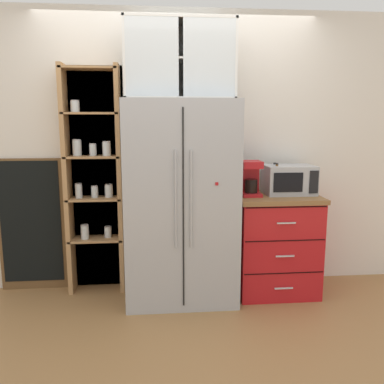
# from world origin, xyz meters

# --- Properties ---
(ground_plane) EXTENTS (10.83, 10.83, 0.00)m
(ground_plane) POSITION_xyz_m (0.00, 0.00, 0.00)
(ground_plane) COLOR #9E7042
(wall_back_cream) EXTENTS (5.12, 0.10, 2.55)m
(wall_back_cream) POSITION_xyz_m (0.00, 0.40, 1.27)
(wall_back_cream) COLOR silver
(wall_back_cream) RESTS_ON ground
(refrigerator) EXTENTS (0.95, 0.68, 1.74)m
(refrigerator) POSITION_xyz_m (0.00, 0.02, 0.87)
(refrigerator) COLOR #ADAFB5
(refrigerator) RESTS_ON ground
(pantry_shelf_column) EXTENTS (0.55, 0.26, 2.05)m
(pantry_shelf_column) POSITION_xyz_m (-0.77, 0.30, 1.05)
(pantry_shelf_column) COLOR brown
(pantry_shelf_column) RESTS_ON ground
(counter_cabinet) EXTENTS (0.74, 0.60, 0.91)m
(counter_cabinet) POSITION_xyz_m (0.87, 0.07, 0.46)
(counter_cabinet) COLOR red
(counter_cabinet) RESTS_ON ground
(microwave) EXTENTS (0.44, 0.33, 0.26)m
(microwave) POSITION_xyz_m (0.99, 0.12, 1.04)
(microwave) COLOR #ADAFB5
(microwave) RESTS_ON counter_cabinet
(coffee_maker) EXTENTS (0.17, 0.20, 0.31)m
(coffee_maker) POSITION_xyz_m (0.62, 0.07, 1.06)
(coffee_maker) COLOR red
(coffee_maker) RESTS_ON counter_cabinet
(mug_charcoal) EXTENTS (0.11, 0.08, 0.08)m
(mug_charcoal) POSITION_xyz_m (0.87, 0.01, 0.95)
(mug_charcoal) COLOR #2D2D33
(mug_charcoal) RESTS_ON counter_cabinet
(bottle_amber) EXTENTS (0.06, 0.06, 0.28)m
(bottle_amber) POSITION_xyz_m (0.87, 0.09, 1.03)
(bottle_amber) COLOR brown
(bottle_amber) RESTS_ON counter_cabinet
(bottle_clear) EXTENTS (0.07, 0.07, 0.28)m
(bottle_clear) POSITION_xyz_m (0.87, 0.16, 1.03)
(bottle_clear) COLOR silver
(bottle_clear) RESTS_ON counter_cabinet
(upper_cabinet) EXTENTS (0.91, 0.32, 0.64)m
(upper_cabinet) POSITION_xyz_m (0.00, 0.07, 2.06)
(upper_cabinet) COLOR silver
(upper_cabinet) RESTS_ON refrigerator
(chalkboard_menu) EXTENTS (0.60, 0.04, 1.23)m
(chalkboard_menu) POSITION_xyz_m (-1.36, 0.33, 0.62)
(chalkboard_menu) COLOR brown
(chalkboard_menu) RESTS_ON ground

